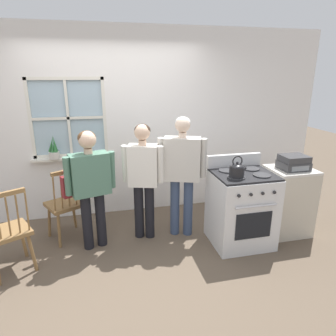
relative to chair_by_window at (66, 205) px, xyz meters
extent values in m
plane|color=brown|center=(0.69, -0.72, -0.46)|extent=(16.00, 16.00, 0.00)
cube|color=white|center=(2.24, 0.68, 0.89)|extent=(3.31, 0.06, 2.70)
cube|color=white|center=(0.08, 0.68, 0.00)|extent=(1.02, 0.06, 0.93)
cube|color=white|center=(0.08, 0.68, 1.90)|extent=(1.02, 0.06, 0.68)
cube|color=silver|center=(0.08, 0.60, 0.45)|extent=(1.08, 0.10, 0.03)
cube|color=#9EB7C6|center=(0.08, 0.69, 1.01)|extent=(0.96, 0.01, 1.03)
cube|color=silver|center=(0.08, 0.66, 1.01)|extent=(0.04, 0.02, 1.09)
cube|color=silver|center=(0.08, 0.66, 1.01)|extent=(1.02, 0.02, 0.04)
cube|color=silver|center=(-0.41, 0.66, 1.01)|extent=(0.04, 0.03, 1.09)
cube|color=silver|center=(0.57, 0.66, 1.01)|extent=(0.04, 0.03, 1.09)
cube|color=silver|center=(0.08, 0.66, 1.54)|extent=(1.02, 0.03, 0.04)
cube|color=silver|center=(0.08, 0.66, 0.48)|extent=(1.02, 0.03, 0.04)
cube|color=olive|center=(-0.01, 0.02, 0.01)|extent=(0.56, 0.55, 0.04)
cylinder|color=olive|center=(0.06, 0.24, -0.24)|extent=(0.06, 0.09, 0.45)
cylinder|color=olive|center=(-0.24, 0.08, -0.24)|extent=(0.09, 0.06, 0.45)
cylinder|color=olive|center=(0.22, -0.04, -0.24)|extent=(0.09, 0.06, 0.45)
cylinder|color=olive|center=(-0.08, -0.20, -0.24)|extent=(0.06, 0.09, 0.45)
cylinder|color=olive|center=(0.23, -0.05, 0.24)|extent=(0.05, 0.07, 0.47)
cylinder|color=olive|center=(0.15, -0.09, 0.24)|extent=(0.05, 0.07, 0.47)
cylinder|color=olive|center=(0.07, -0.13, 0.24)|extent=(0.05, 0.07, 0.47)
cylinder|color=olive|center=(-0.01, -0.17, 0.24)|extent=(0.05, 0.07, 0.47)
cylinder|color=olive|center=(-0.09, -0.22, 0.24)|extent=(0.05, 0.07, 0.47)
cube|color=olive|center=(0.07, -0.13, 0.49)|extent=(0.35, 0.21, 0.04)
cube|color=olive|center=(-0.54, -0.57, 0.01)|extent=(0.56, 0.55, 0.04)
cylinder|color=olive|center=(-0.46, -0.35, -0.24)|extent=(0.06, 0.09, 0.45)
cylinder|color=olive|center=(-0.31, -0.64, -0.24)|extent=(0.09, 0.06, 0.45)
cylinder|color=olive|center=(-0.30, -0.64, 0.24)|extent=(0.05, 0.07, 0.47)
cylinder|color=olive|center=(-0.38, -0.68, 0.24)|extent=(0.05, 0.07, 0.47)
cylinder|color=olive|center=(-0.46, -0.72, 0.24)|extent=(0.05, 0.07, 0.47)
cube|color=olive|center=(-0.46, -0.72, 0.49)|extent=(0.35, 0.21, 0.04)
cylinder|color=black|center=(0.26, -0.31, -0.11)|extent=(0.12, 0.12, 0.70)
cylinder|color=black|center=(0.42, -0.27, -0.11)|extent=(0.12, 0.12, 0.70)
cube|color=#4C7560|center=(0.34, -0.29, 0.49)|extent=(0.48, 0.32, 0.49)
cylinder|color=#4C7560|center=(0.10, -0.38, 0.51)|extent=(0.10, 0.12, 0.46)
cylinder|color=#4C7560|center=(0.59, -0.24, 0.51)|extent=(0.10, 0.12, 0.46)
cylinder|color=beige|center=(0.34, -0.29, 0.76)|extent=(0.10, 0.10, 0.06)
sphere|color=beige|center=(0.34, -0.29, 0.89)|extent=(0.20, 0.20, 0.20)
ellipsoid|color=brown|center=(0.34, -0.27, 0.91)|extent=(0.20, 0.20, 0.16)
cylinder|color=black|center=(0.91, -0.18, -0.10)|extent=(0.12, 0.12, 0.73)
cylinder|color=black|center=(1.04, -0.22, -0.10)|extent=(0.12, 0.12, 0.73)
cube|color=white|center=(0.98, -0.20, 0.52)|extent=(0.40, 0.30, 0.51)
cylinder|color=white|center=(0.76, -0.15, 0.54)|extent=(0.10, 0.13, 0.47)
cylinder|color=white|center=(1.18, -0.28, 0.54)|extent=(0.10, 0.13, 0.47)
cylinder|color=beige|center=(0.98, -0.20, 0.81)|extent=(0.10, 0.10, 0.06)
sphere|color=beige|center=(0.98, -0.20, 0.94)|extent=(0.19, 0.19, 0.19)
ellipsoid|color=#332319|center=(0.98, -0.18, 0.95)|extent=(0.19, 0.19, 0.16)
cylinder|color=#384766|center=(1.38, -0.21, -0.08)|extent=(0.12, 0.12, 0.77)
cylinder|color=#384766|center=(1.55, -0.26, -0.08)|extent=(0.12, 0.12, 0.77)
cube|color=beige|center=(1.46, -0.23, 0.58)|extent=(0.49, 0.35, 0.54)
cylinder|color=beige|center=(1.21, -0.17, 0.60)|extent=(0.11, 0.13, 0.50)
cylinder|color=beige|center=(1.71, -0.34, 0.60)|extent=(0.11, 0.13, 0.50)
cylinder|color=beige|center=(1.46, -0.23, 0.89)|extent=(0.10, 0.10, 0.07)
sphere|color=beige|center=(1.46, -0.23, 1.01)|extent=(0.19, 0.19, 0.19)
ellipsoid|color=silver|center=(1.47, -0.22, 1.03)|extent=(0.19, 0.19, 0.15)
cube|color=silver|center=(2.13, -0.60, -0.01)|extent=(0.72, 0.64, 0.90)
cube|color=black|center=(2.13, -0.60, 0.45)|extent=(0.70, 0.61, 0.02)
cylinder|color=#2D2D30|center=(1.97, -0.73, 0.47)|extent=(0.20, 0.20, 0.02)
cylinder|color=#2D2D30|center=(2.29, -0.73, 0.47)|extent=(0.20, 0.20, 0.02)
cylinder|color=#2D2D30|center=(1.97, -0.47, 0.47)|extent=(0.20, 0.20, 0.02)
cylinder|color=#2D2D30|center=(2.29, -0.47, 0.47)|extent=(0.20, 0.20, 0.02)
cube|color=silver|center=(2.13, -0.31, 0.54)|extent=(0.72, 0.06, 0.16)
cube|color=black|center=(2.13, -0.92, -0.07)|extent=(0.45, 0.01, 0.32)
cylinder|color=silver|center=(2.13, -0.95, 0.19)|extent=(0.50, 0.02, 0.02)
cylinder|color=#232326|center=(1.91, -0.93, 0.33)|extent=(0.04, 0.02, 0.04)
cylinder|color=#232326|center=(2.06, -0.93, 0.33)|extent=(0.04, 0.02, 0.04)
cylinder|color=#232326|center=(2.20, -0.93, 0.33)|extent=(0.04, 0.02, 0.04)
cylinder|color=#232326|center=(2.34, -0.93, 0.33)|extent=(0.04, 0.02, 0.04)
cylinder|color=black|center=(1.97, -0.73, 0.54)|extent=(0.17, 0.17, 0.12)
ellipsoid|color=black|center=(1.97, -0.73, 0.60)|extent=(0.16, 0.16, 0.07)
sphere|color=black|center=(1.97, -0.73, 0.64)|extent=(0.03, 0.03, 0.03)
cylinder|color=black|center=(2.05, -0.73, 0.56)|extent=(0.08, 0.03, 0.07)
torus|color=black|center=(1.97, -0.73, 0.66)|extent=(0.12, 0.01, 0.12)
cylinder|color=beige|center=(-0.15, 0.59, 0.51)|extent=(0.14, 0.14, 0.10)
cylinder|color=#33261C|center=(-0.15, 0.59, 0.55)|extent=(0.13, 0.13, 0.01)
cone|color=#2D7038|center=(-0.13, 0.59, 0.68)|extent=(0.07, 0.05, 0.24)
cone|color=#2D7038|center=(-0.15, 0.61, 0.61)|extent=(0.04, 0.06, 0.11)
cone|color=#2D7038|center=(-0.17, 0.59, 0.68)|extent=(0.11, 0.05, 0.24)
cone|color=#2D7038|center=(-0.16, 0.57, 0.63)|extent=(0.05, 0.05, 0.14)
cone|color=#2D7038|center=(-0.14, 0.57, 0.65)|extent=(0.06, 0.07, 0.18)
cube|color=maroon|center=(0.11, -0.21, 0.33)|extent=(0.24, 0.18, 0.26)
torus|color=maroon|center=(0.07, -0.14, 0.50)|extent=(0.17, 0.17, 0.01)
cube|color=beige|center=(2.85, -0.50, -0.03)|extent=(0.55, 0.50, 0.87)
cube|color=beige|center=(2.85, -0.50, 0.42)|extent=(0.55, 0.50, 0.03)
cube|color=#38383A|center=(2.85, -0.52, 0.49)|extent=(0.34, 0.28, 0.10)
cube|color=#38383A|center=(2.85, -0.52, 0.58)|extent=(0.32, 0.27, 0.08)
cube|color=gray|center=(2.85, -0.66, 0.49)|extent=(0.24, 0.01, 0.06)
camera|label=1|loc=(0.48, -3.69, 1.61)|focal=32.00mm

